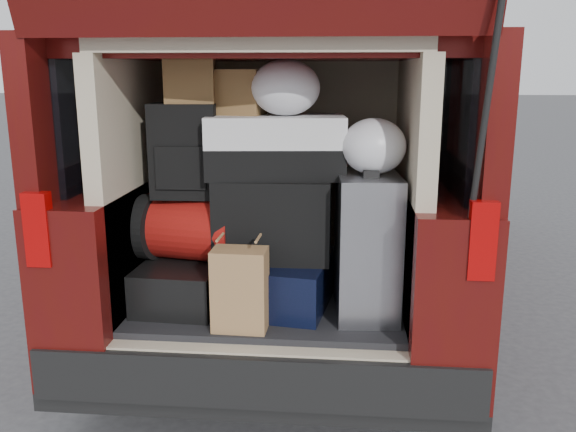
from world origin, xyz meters
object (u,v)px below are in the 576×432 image
Objects in this scene: navy_hardshell at (282,281)px; backpack at (185,151)px; kraft_bag at (240,290)px; black_soft_case at (273,218)px; red_duffel at (191,228)px; black_hardshell at (184,282)px; silver_roller at (367,245)px; twotone_duffel at (276,146)px.

navy_hardshell is 1.21× the size of backpack.
black_soft_case is at bearing 72.81° from kraft_bag.
red_duffel reaches higher than kraft_bag.
backpack is (-0.30, 0.33, 0.55)m from kraft_bag.
kraft_bag is 0.82× the size of backpack.
black_hardshell is 0.43m from kraft_bag.
black_soft_case reaches higher than black_hardshell.
black_hardshell is 0.96× the size of black_soft_case.
navy_hardshell is (0.47, 0.02, 0.01)m from black_hardshell.
silver_roller is 1.38× the size of red_duffel.
kraft_bag is 0.76× the size of red_duffel.
kraft_bag is 0.67m from twotone_duffel.
twotone_duffel is at bearing 162.45° from silver_roller.
navy_hardshell is 0.34m from kraft_bag.
black_soft_case is at bearing -111.89° from twotone_duffel.
black_hardshell is 1.09× the size of red_duffel.
silver_roller is at bearing -9.92° from black_soft_case.
kraft_bag is 0.67× the size of black_soft_case.
black_soft_case is 1.22× the size of backpack.
black_hardshell is at bearing -169.01° from navy_hardshell.
kraft_bag is (0.32, -0.28, 0.08)m from black_hardshell.
red_duffel is 0.88× the size of black_soft_case.
twotone_duffel reaches higher than black_hardshell.
navy_hardshell is 0.99× the size of black_soft_case.
backpack reaches higher than red_duffel.
black_soft_case is 0.85× the size of twotone_duffel.
silver_roller is at bearing -19.25° from twotone_duffel.
twotone_duffel is (0.42, 0.02, 0.02)m from backpack.
kraft_bag is at bearing -108.28° from navy_hardshell.
navy_hardshell is 1.46× the size of kraft_bag.
navy_hardshell is at bearing -57.01° from twotone_duffel.
red_duffel is 0.75× the size of twotone_duffel.
twotone_duffel is (0.12, 0.34, 0.57)m from kraft_bag.
black_soft_case is at bearing 166.41° from silver_roller.
backpack is (0.02, 0.05, 0.62)m from black_hardshell.
black_soft_case reaches higher than red_duffel.
kraft_bag is 0.70m from backpack.
twotone_duffel is (-0.42, 0.10, 0.43)m from silver_roller.
red_duffel is at bearing 132.67° from kraft_bag.
red_duffel is at bearing 175.14° from twotone_duffel.
navy_hardshell is 1.12× the size of red_duffel.
red_duffel is at bearing 176.37° from black_soft_case.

